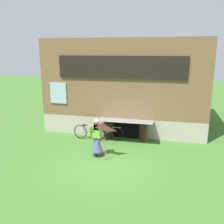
# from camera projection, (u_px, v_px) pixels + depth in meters

# --- Properties ---
(ground_plane) EXTENTS (60.00, 60.00, 0.00)m
(ground_plane) POSITION_uv_depth(u_px,v_px,m) (106.00, 162.00, 9.84)
(ground_plane) COLOR #3D6B28
(log_house) EXTENTS (8.54, 6.58, 4.97)m
(log_house) POSITION_uv_depth(u_px,v_px,m) (129.00, 83.00, 14.64)
(log_house) COLOR #ADA393
(log_house) RESTS_ON ground_plane
(person) EXTENTS (0.61, 0.53, 1.64)m
(person) POSITION_uv_depth(u_px,v_px,m) (97.00, 141.00, 10.24)
(person) COLOR #474C75
(person) RESTS_ON ground_plane
(kite) EXTENTS (0.77, 0.76, 1.56)m
(kite) POSITION_uv_depth(u_px,v_px,m) (101.00, 132.00, 9.57)
(kite) COLOR #E54C7F
(kite) RESTS_ON ground_plane
(bicycle_silver) EXTENTS (1.65, 0.09, 0.75)m
(bicycle_silver) POSITION_uv_depth(u_px,v_px,m) (107.00, 133.00, 12.16)
(bicycle_silver) COLOR black
(bicycle_silver) RESTS_ON ground_plane
(bicycle_green) EXTENTS (1.68, 0.26, 0.77)m
(bicycle_green) POSITION_uv_depth(u_px,v_px,m) (89.00, 133.00, 12.24)
(bicycle_green) COLOR black
(bicycle_green) RESTS_ON ground_plane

